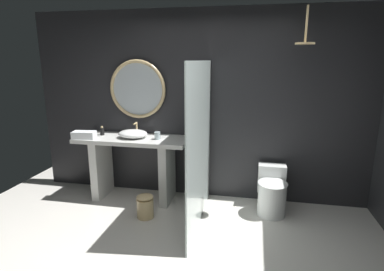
% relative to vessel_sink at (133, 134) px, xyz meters
% --- Properties ---
extents(back_wall_panel, '(4.80, 0.10, 2.60)m').
position_rel_vessel_sink_xyz_m(back_wall_panel, '(0.86, 0.37, 0.35)').
color(back_wall_panel, '#232326').
rests_on(back_wall_panel, ground_plane).
extents(vanity_counter, '(1.55, 0.57, 0.90)m').
position_rel_vessel_sink_xyz_m(vanity_counter, '(-0.02, 0.02, -0.37)').
color(vanity_counter, silver).
rests_on(vanity_counter, ground_plane).
extents(vessel_sink, '(0.40, 0.33, 0.19)m').
position_rel_vessel_sink_xyz_m(vessel_sink, '(0.00, 0.00, 0.00)').
color(vessel_sink, white).
rests_on(vessel_sink, vanity_counter).
extents(tumbler_cup, '(0.08, 0.08, 0.10)m').
position_rel_vessel_sink_xyz_m(tumbler_cup, '(0.35, -0.01, -0.01)').
color(tumbler_cup, silver).
rests_on(tumbler_cup, vanity_counter).
extents(soap_dispenser, '(0.06, 0.06, 0.13)m').
position_rel_vessel_sink_xyz_m(soap_dispenser, '(-0.49, 0.07, -0.00)').
color(soap_dispenser, black).
rests_on(soap_dispenser, vanity_counter).
extents(round_wall_mirror, '(0.82, 0.05, 0.82)m').
position_rel_vessel_sink_xyz_m(round_wall_mirror, '(-0.02, 0.29, 0.58)').
color(round_wall_mirror, '#D6B77F').
extents(shower_glass_panel, '(0.02, 1.53, 1.93)m').
position_rel_vessel_sink_xyz_m(shower_glass_panel, '(1.01, -0.44, 0.01)').
color(shower_glass_panel, silver).
rests_on(shower_glass_panel, ground_plane).
extents(rain_shower_head, '(0.21, 0.21, 0.40)m').
position_rel_vessel_sink_xyz_m(rain_shower_head, '(2.12, -0.18, 1.19)').
color(rain_shower_head, '#D6B77F').
extents(toilet, '(0.37, 0.57, 0.58)m').
position_rel_vessel_sink_xyz_m(toilet, '(1.88, -0.03, -0.68)').
color(toilet, white).
rests_on(toilet, ground_plane).
extents(waste_bin, '(0.21, 0.21, 0.31)m').
position_rel_vessel_sink_xyz_m(waste_bin, '(0.32, -0.50, -0.80)').
color(waste_bin, '#D6B77F').
rests_on(waste_bin, ground_plane).
extents(folded_hand_towel, '(0.32, 0.20, 0.10)m').
position_rel_vessel_sink_xyz_m(folded_hand_towel, '(-0.63, -0.17, -0.01)').
color(folded_hand_towel, white).
rests_on(folded_hand_towel, vanity_counter).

